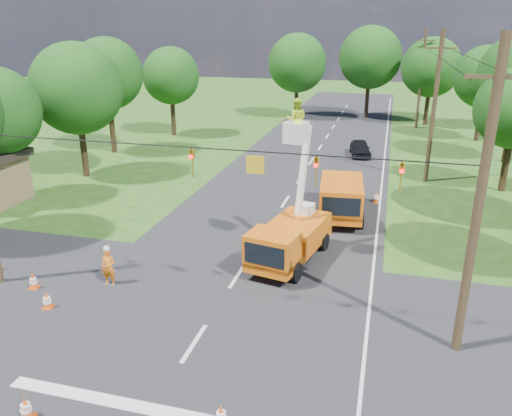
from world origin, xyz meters
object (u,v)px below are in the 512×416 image
(distant_car, at_px, (360,148))
(traffic_cone_2, at_px, (296,226))
(traffic_cone_0, at_px, (26,408))
(tree_far_b, at_px, (370,58))
(pole_right_mid, at_px, (434,107))
(tree_far_a, at_px, (297,63))
(traffic_cone_3, at_px, (47,300))
(traffic_cone_1, at_px, (221,416))
(tree_left_f, at_px, (171,76))
(pole_right_far, at_px, (421,78))
(ground_worker, at_px, (108,267))
(traffic_cone_4, at_px, (33,281))
(traffic_cone_6, at_px, (376,197))
(tree_left_d, at_px, (76,89))
(tree_left_e, at_px, (107,74))
(pole_right_near, at_px, (479,205))
(tree_far_c, at_px, (431,67))
(second_truck, at_px, (341,197))
(bucket_truck, at_px, (290,230))
(tree_right_e, at_px, (486,77))

(distant_car, distance_m, traffic_cone_2, 17.61)
(traffic_cone_0, bearing_deg, tree_far_b, 83.17)
(distant_car, distance_m, pole_right_mid, 8.98)
(pole_right_mid, distance_m, tree_far_a, 26.69)
(distant_car, bearing_deg, tree_far_a, 107.46)
(traffic_cone_3, bearing_deg, traffic_cone_1, -25.49)
(pole_right_mid, height_order, tree_left_f, pole_right_mid)
(traffic_cone_0, height_order, pole_right_far, pole_right_far)
(ground_worker, height_order, traffic_cone_4, ground_worker)
(traffic_cone_6, bearing_deg, tree_far_b, 94.42)
(traffic_cone_1, bearing_deg, tree_left_d, 130.13)
(traffic_cone_2, height_order, traffic_cone_6, same)
(traffic_cone_4, height_order, pole_right_mid, pole_right_mid)
(tree_left_e, distance_m, tree_left_f, 8.29)
(traffic_cone_1, bearing_deg, tree_left_e, 124.71)
(traffic_cone_0, relative_size, tree_left_e, 0.08)
(ground_worker, relative_size, traffic_cone_2, 2.29)
(distant_car, xyz_separation_m, tree_far_b, (-0.58, 18.96, 6.16))
(ground_worker, distance_m, tree_far_a, 42.36)
(pole_right_near, relative_size, tree_far_b, 0.97)
(traffic_cone_3, relative_size, tree_far_c, 0.08)
(distant_car, bearing_deg, ground_worker, -118.08)
(tree_far_b, bearing_deg, traffic_cone_6, -85.58)
(traffic_cone_0, xyz_separation_m, traffic_cone_6, (8.52, 20.70, 0.00))
(traffic_cone_3, bearing_deg, tree_far_a, 88.43)
(second_truck, distance_m, pole_right_near, 13.11)
(pole_right_mid, relative_size, tree_far_c, 1.09)
(tree_far_b, xyz_separation_m, tree_far_c, (6.50, -3.00, -0.75))
(traffic_cone_2, bearing_deg, distant_car, 83.26)
(tree_left_f, height_order, tree_far_c, tree_far_c)
(distant_car, distance_m, pole_right_far, 15.46)
(tree_left_d, height_order, tree_far_a, tree_far_a)
(bucket_truck, xyz_separation_m, traffic_cone_6, (3.52, 9.33, -1.23))
(pole_right_near, bearing_deg, traffic_cone_2, 129.22)
(second_truck, distance_m, pole_right_far, 29.24)
(pole_right_near, xyz_separation_m, tree_right_e, (5.30, 35.00, 0.70))
(tree_left_d, bearing_deg, ground_worker, -54.24)
(second_truck, xyz_separation_m, traffic_cone_3, (-9.70, -12.76, -0.82))
(distant_car, xyz_separation_m, tree_far_a, (-8.58, 16.96, 5.54))
(traffic_cone_1, height_order, traffic_cone_3, same)
(tree_left_f, bearing_deg, traffic_cone_2, -52.73)
(traffic_cone_4, bearing_deg, ground_worker, 21.18)
(tree_far_b, bearing_deg, traffic_cone_2, -92.33)
(second_truck, relative_size, tree_left_f, 0.74)
(traffic_cone_1, bearing_deg, distant_car, 87.24)
(traffic_cone_0, height_order, tree_far_b, tree_far_b)
(traffic_cone_2, bearing_deg, tree_far_a, 100.71)
(tree_right_e, bearing_deg, traffic_cone_1, -106.24)
(ground_worker, xyz_separation_m, pole_right_far, (13.40, 39.02, 4.29))
(traffic_cone_6, relative_size, tree_left_f, 0.08)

